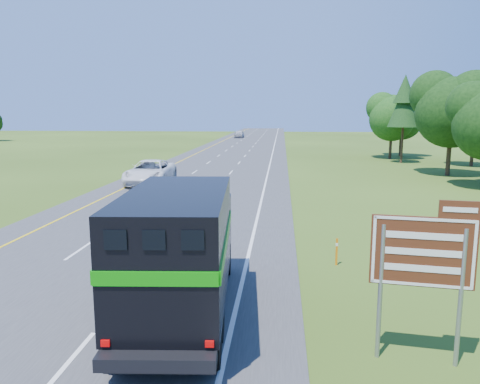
{
  "coord_description": "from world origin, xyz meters",
  "views": [
    {
      "loc": [
        6.81,
        1.11,
        5.91
      ],
      "look_at": [
        4.65,
        25.36,
        1.76
      ],
      "focal_mm": 35.0,
      "sensor_mm": 36.0,
      "label": 1
    }
  ],
  "objects_px": {
    "horse_truck": "(181,248)",
    "far_car": "(239,134)",
    "white_suv": "(150,172)",
    "exit_sign": "(424,259)"
  },
  "relations": [
    {
      "from": "white_suv",
      "to": "far_car",
      "type": "xyz_separation_m",
      "value": [
        0.85,
        72.85,
        -0.12
      ]
    },
    {
      "from": "white_suv",
      "to": "far_car",
      "type": "height_order",
      "value": "white_suv"
    },
    {
      "from": "horse_truck",
      "to": "far_car",
      "type": "bearing_deg",
      "value": 89.98
    },
    {
      "from": "exit_sign",
      "to": "horse_truck",
      "type": "bearing_deg",
      "value": 169.53
    },
    {
      "from": "horse_truck",
      "to": "exit_sign",
      "type": "distance_m",
      "value": 6.54
    },
    {
      "from": "white_suv",
      "to": "horse_truck",
      "type": "bearing_deg",
      "value": -73.57
    },
    {
      "from": "white_suv",
      "to": "far_car",
      "type": "relative_size",
      "value": 1.39
    },
    {
      "from": "horse_truck",
      "to": "white_suv",
      "type": "distance_m",
      "value": 26.22
    },
    {
      "from": "white_suv",
      "to": "far_car",
      "type": "bearing_deg",
      "value": 87.96
    },
    {
      "from": "white_suv",
      "to": "exit_sign",
      "type": "distance_m",
      "value": 30.57
    }
  ]
}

